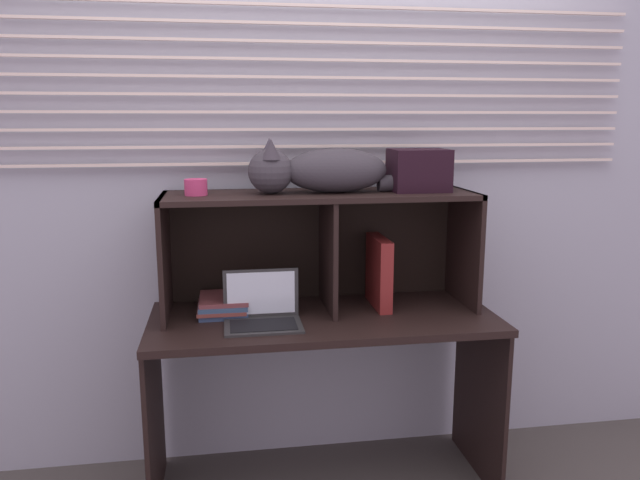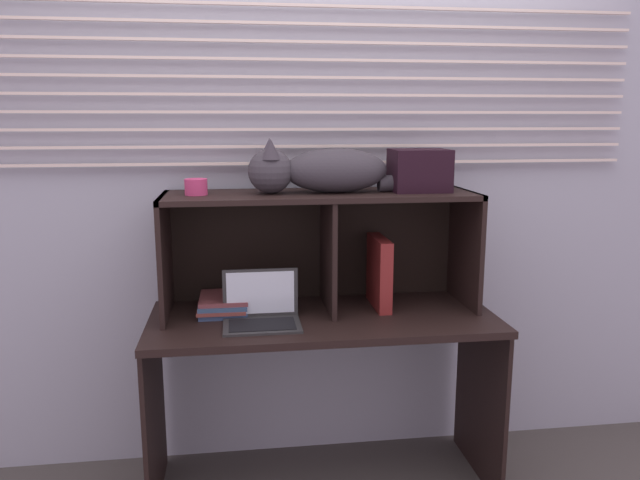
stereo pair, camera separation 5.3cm
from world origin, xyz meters
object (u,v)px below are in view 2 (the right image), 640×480
at_px(book_stack, 223,304).
at_px(binder_upright, 379,272).
at_px(cat, 319,170).
at_px(laptop, 261,313).
at_px(small_basket, 196,187).
at_px(storage_box, 419,170).

bearing_deg(book_stack, binder_upright, 0.06).
xyz_separation_m(cat, binder_upright, (0.26, 0.00, -0.44)).
distance_m(laptop, small_basket, 0.57).
distance_m(laptop, binder_upright, 0.55).
bearing_deg(cat, laptop, -147.25).
bearing_deg(cat, book_stack, -179.90).
xyz_separation_m(binder_upright, storage_box, (0.16, 0.00, 0.43)).
bearing_deg(book_stack, small_basket, 179.56).
height_order(laptop, book_stack, laptop).
bearing_deg(binder_upright, book_stack, -179.94).
relative_size(binder_upright, book_stack, 1.24).
height_order(laptop, binder_upright, binder_upright).
distance_m(cat, storage_box, 0.42).
xyz_separation_m(binder_upright, book_stack, (-0.67, -0.00, -0.12)).
bearing_deg(storage_box, laptop, -166.46).
distance_m(cat, small_basket, 0.50).
relative_size(cat, binder_upright, 2.52).
bearing_deg(storage_box, binder_upright, 180.00).
height_order(small_basket, storage_box, storage_box).
relative_size(cat, laptop, 2.51).
bearing_deg(laptop, small_basket, 146.42).
bearing_deg(small_basket, binder_upright, 0.00).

